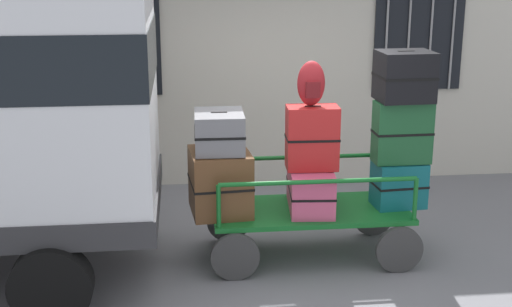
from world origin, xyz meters
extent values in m
plane|color=slate|center=(0.00, 0.00, 0.00)|extent=(40.00, 40.00, 0.00)
cube|color=black|center=(-1.80, 2.29, 2.00)|extent=(1.20, 0.04, 1.50)
cylinder|color=gray|center=(-2.25, 2.25, 2.00)|extent=(0.03, 0.03, 1.50)
cylinder|color=gray|center=(-1.95, 2.25, 2.00)|extent=(0.03, 0.03, 1.50)
cylinder|color=gray|center=(-1.65, 2.25, 2.00)|extent=(0.03, 0.03, 1.50)
cylinder|color=gray|center=(-1.35, 2.25, 2.00)|extent=(0.03, 0.03, 1.50)
cube|color=black|center=(2.20, 2.29, 2.00)|extent=(1.20, 0.04, 1.50)
cylinder|color=gray|center=(1.75, 2.25, 2.00)|extent=(0.03, 0.03, 1.50)
cylinder|color=gray|center=(2.05, 2.25, 2.00)|extent=(0.03, 0.03, 1.50)
cylinder|color=gray|center=(2.35, 2.25, 2.00)|extent=(0.03, 0.03, 1.50)
cylinder|color=gray|center=(2.65, 2.25, 2.00)|extent=(0.03, 0.03, 1.50)
cylinder|color=black|center=(-2.09, -1.30, 0.35)|extent=(0.70, 0.22, 0.70)
cube|color=#146023|center=(0.32, -0.16, 0.50)|extent=(1.99, 0.91, 0.05)
cylinder|color=#383838|center=(1.13, -0.64, 0.24)|extent=(0.47, 0.06, 0.47)
cylinder|color=#383838|center=(1.13, 0.32, 0.24)|extent=(0.47, 0.06, 0.47)
cylinder|color=#383838|center=(-0.49, -0.64, 0.24)|extent=(0.47, 0.06, 0.47)
cylinder|color=#383838|center=(-0.49, 0.32, 0.24)|extent=(0.47, 0.06, 0.47)
cylinder|color=#146023|center=(1.27, -0.58, 0.73)|extent=(0.04, 0.04, 0.42)
cylinder|color=#146023|center=(1.27, 0.26, 0.73)|extent=(0.04, 0.04, 0.42)
cylinder|color=#146023|center=(-0.64, -0.58, 0.73)|extent=(0.04, 0.04, 0.42)
cylinder|color=#146023|center=(-0.64, 0.26, 0.73)|extent=(0.04, 0.04, 0.42)
cylinder|color=#146023|center=(0.32, -0.58, 0.94)|extent=(1.91, 0.04, 0.04)
cylinder|color=#146023|center=(0.32, 0.26, 0.94)|extent=(1.91, 0.04, 0.04)
cube|color=brown|center=(-0.60, -0.16, 0.84)|extent=(0.63, 0.69, 0.63)
cube|color=black|center=(-0.60, -0.16, 0.84)|extent=(0.64, 0.70, 0.02)
cube|color=black|center=(-0.60, -0.16, 1.15)|extent=(0.16, 0.04, 0.02)
cube|color=slate|center=(-0.60, -0.14, 1.35)|extent=(0.49, 0.59, 0.38)
cube|color=black|center=(-0.60, -0.14, 1.35)|extent=(0.50, 0.60, 0.02)
cube|color=black|center=(-0.60, -0.14, 1.54)|extent=(0.16, 0.03, 0.02)
cube|color=#CC4C72|center=(0.32, -0.15, 0.74)|extent=(0.49, 0.80, 0.43)
cube|color=black|center=(0.32, -0.15, 0.74)|extent=(0.50, 0.81, 0.02)
cube|color=black|center=(0.32, -0.15, 0.95)|extent=(0.15, 0.04, 0.02)
cube|color=#B21E1E|center=(0.32, -0.19, 1.27)|extent=(0.52, 0.31, 0.63)
cube|color=black|center=(0.32, -0.19, 1.27)|extent=(0.53, 0.32, 0.02)
cube|color=black|center=(0.32, -0.19, 1.59)|extent=(0.16, 0.04, 0.02)
cube|color=#0F5960|center=(1.23, -0.17, 0.75)|extent=(0.54, 0.39, 0.47)
cube|color=black|center=(1.23, -0.17, 0.75)|extent=(0.55, 0.40, 0.02)
cube|color=black|center=(1.23, -0.17, 0.98)|extent=(0.16, 0.04, 0.02)
cube|color=#194C28|center=(1.23, -0.19, 1.31)|extent=(0.57, 0.28, 0.62)
cube|color=black|center=(1.23, -0.19, 1.31)|extent=(0.58, 0.29, 0.02)
cube|color=black|center=(1.23, -0.19, 1.61)|extent=(0.16, 0.03, 0.02)
cube|color=black|center=(1.23, -0.16, 1.87)|extent=(0.54, 0.46, 0.49)
cube|color=black|center=(1.23, -0.16, 1.87)|extent=(0.55, 0.47, 0.02)
cube|color=black|center=(1.23, -0.16, 2.11)|extent=(0.16, 0.04, 0.02)
ellipsoid|color=maroon|center=(0.30, -0.19, 1.82)|extent=(0.27, 0.19, 0.44)
cube|color=maroon|center=(0.30, -0.28, 1.77)|extent=(0.14, 0.06, 0.15)
camera|label=1|loc=(-0.95, -6.82, 3.05)|focal=49.45mm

